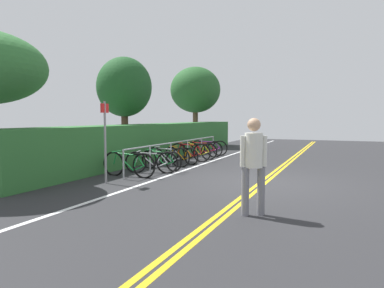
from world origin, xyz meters
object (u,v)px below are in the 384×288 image
at_px(bicycle_2, 161,160).
at_px(bike_rack, 180,147).
at_px(bicycle_3, 167,157).
at_px(bicycle_7, 203,149).
at_px(sign_post_near, 105,134).
at_px(bicycle_4, 181,155).
at_px(pedestrian, 254,159).
at_px(bicycle_5, 190,152).
at_px(bicycle_6, 198,151).
at_px(bicycle_1, 152,162).
at_px(bicycle_8, 209,148).
at_px(tree_far_right, 195,90).
at_px(tree_mid, 124,88).
at_px(bicycle_0, 129,164).

bearing_deg(bicycle_2, bike_rack, 3.23).
xyz_separation_m(bicycle_3, bicycle_7, (3.38, -0.03, -0.00)).
relative_size(bike_rack, sign_post_near, 3.46).
height_order(bicycle_4, pedestrian, pedestrian).
height_order(bicycle_5, bicycle_6, bicycle_5).
bearing_deg(bicycle_2, sign_post_near, 176.36).
distance_m(bicycle_1, bicycle_6, 4.00).
height_order(bike_rack, bicycle_1, bike_rack).
distance_m(bike_rack, bicycle_6, 1.64).
xyz_separation_m(bicycle_3, bicycle_8, (4.19, -0.02, -0.00)).
bearing_deg(tree_far_right, bicycle_4, -161.08).
height_order(bicycle_5, bicycle_7, bicycle_5).
bearing_deg(bicycle_8, bicycle_7, -179.62).
relative_size(bicycle_1, bicycle_7, 0.97).
xyz_separation_m(bicycle_6, tree_mid, (-1.32, 2.73, 2.65)).
bearing_deg(bicycle_3, sign_post_near, 179.75).
relative_size(tree_mid, tree_far_right, 0.88).
relative_size(pedestrian, tree_far_right, 0.37).
xyz_separation_m(pedestrian, tree_mid, (6.25, 6.91, 1.97)).
bearing_deg(bicycle_1, bicycle_6, 0.74).
height_order(bicycle_2, bicycle_5, bicycle_5).
bearing_deg(bike_rack, bicycle_8, 0.82).
bearing_deg(bicycle_7, bicycle_6, -172.02).
bearing_deg(pedestrian, bicycle_2, 44.15).
height_order(bicycle_6, tree_mid, tree_mid).
height_order(bicycle_1, sign_post_near, sign_post_near).
bearing_deg(pedestrian, tree_far_right, 26.48).
height_order(bicycle_7, pedestrian, pedestrian).
xyz_separation_m(bicycle_3, sign_post_near, (-3.58, 0.02, 0.97)).
distance_m(bicycle_6, tree_mid, 4.03).
bearing_deg(bicycle_6, bicycle_1, -179.26).
bearing_deg(bicycle_2, pedestrian, -135.85).
relative_size(bicycle_3, bicycle_8, 0.99).
relative_size(bicycle_1, bicycle_8, 0.97).
bearing_deg(bicycle_0, tree_far_right, 12.67).
distance_m(bicycle_0, bicycle_4, 3.32).
relative_size(bicycle_0, tree_far_right, 0.38).
relative_size(bicycle_7, tree_far_right, 0.36).
bearing_deg(bicycle_2, tree_far_right, 15.96).
height_order(bicycle_1, bicycle_7, bicycle_7).
bearing_deg(bicycle_1, pedestrian, -130.90).
xyz_separation_m(bicycle_1, bicycle_4, (2.40, 0.07, -0.02)).
relative_size(bicycle_0, bicycle_4, 1.15).
distance_m(bicycle_6, bicycle_7, 0.89).
xyz_separation_m(bike_rack, bicycle_7, (2.49, 0.04, -0.30)).
bearing_deg(bicycle_3, bicycle_6, -3.43).
bearing_deg(bicycle_5, tree_far_right, 20.97).
distance_m(pedestrian, sign_post_near, 4.61).
xyz_separation_m(bicycle_7, pedestrian, (-8.46, -4.31, 0.67)).
relative_size(bicycle_6, bicycle_7, 0.96).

